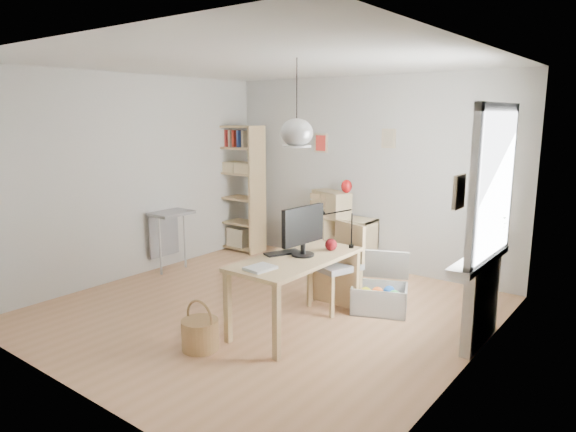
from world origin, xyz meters
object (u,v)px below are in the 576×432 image
Objects in this scene: cube_shelf at (330,242)px; chair at (339,261)px; tall_bookshelf at (239,183)px; storage_chest at (381,292)px; drawer_chest at (331,203)px; desk at (296,266)px; monitor at (303,228)px.

chair is (1.08, -1.50, 0.25)m from cube_shelf.
tall_bookshelf reaches higher than chair.
chair reaches higher than storage_chest.
desk is at bearing -43.96° from drawer_chest.
cube_shelf is 1.77m from tall_bookshelf.
tall_bookshelf is 3.34m from storage_chest.
cube_shelf is 0.70× the size of tall_bookshelf.
drawer_chest is (-1.04, 1.45, 0.34)m from chair.
storage_chest is (0.48, 0.95, -0.45)m from desk.
drawer_chest is at bearing 143.48° from chair.
tall_bookshelf is at bearing 139.30° from storage_chest.
tall_bookshelf is 3.23× the size of drawer_chest.
desk is 2.41m from drawer_chest.
chair is 1.13× the size of storage_chest.
drawer_chest is (-0.98, 2.19, 0.24)m from desk.
storage_chest is (3.07, -1.00, -0.88)m from tall_bookshelf.
desk is 0.75× the size of tall_bookshelf.
drawer_chest is (1.60, 0.24, -0.19)m from tall_bookshelf.
chair is 0.81m from monitor.
tall_bookshelf is 2.34× the size of storage_chest.
monitor is at bearing -140.72° from storage_chest.
monitor reaches higher than desk.
chair reaches higher than cube_shelf.
tall_bookshelf reaches higher than cube_shelf.
desk is at bearing -76.82° from chair.
monitor is (0.02, 0.09, 0.38)m from desk.
storage_chest is 1.28m from monitor.
chair is 1.64× the size of monitor.
drawer_chest reaches higher than desk.
cube_shelf is 2.26× the size of drawer_chest.
chair is at bearing 91.14° from monitor.
monitor reaches higher than cube_shelf.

